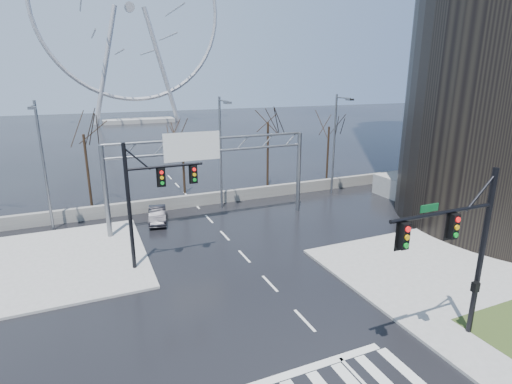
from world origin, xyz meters
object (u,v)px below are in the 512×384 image
signal_mast_near (463,243)px  sign_gantry (206,162)px  signal_mast_far (148,194)px  car (157,215)px  ferris_wheel (130,15)px

signal_mast_near → sign_gantry: size_ratio=0.49×
signal_mast_far → car: 9.23m
signal_mast_far → car: bearing=77.7°
ferris_wheel → signal_mast_far: bearing=-97.2°
signal_mast_near → car: bearing=113.8°
signal_mast_near → car: signal_mast_near is taller
signal_mast_far → sign_gantry: size_ratio=0.49×
signal_mast_far → sign_gantry: 8.14m
signal_mast_near → ferris_wheel: bearing=90.1°
car → ferris_wheel: bearing=93.9°
car → signal_mast_far: bearing=-91.7°
signal_mast_far → ferris_wheel: (10.87, 86.04, 21.30)m
sign_gantry → ferris_wheel: (5.38, 80.04, 20.95)m
signal_mast_near → ferris_wheel: ferris_wheel is taller
signal_mast_near → car: size_ratio=2.05×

